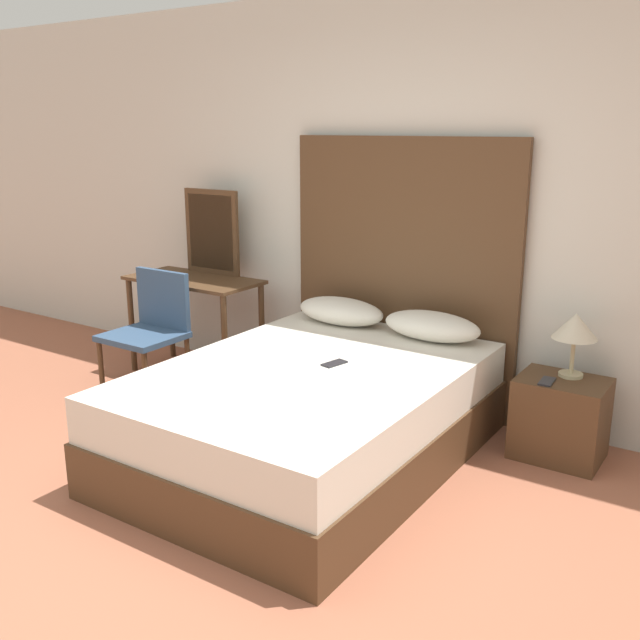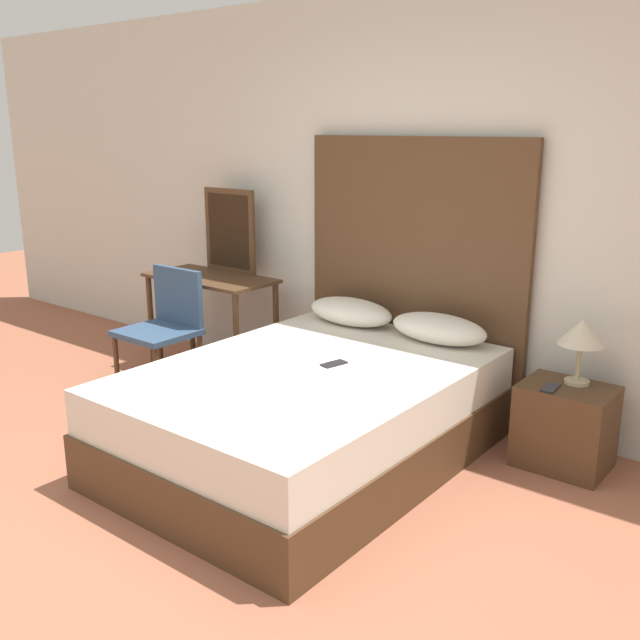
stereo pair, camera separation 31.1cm
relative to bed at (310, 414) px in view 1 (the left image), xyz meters
The scene contains 13 objects.
ground_plane 1.30m from the bed, 87.19° to the right, with size 16.00×16.00×0.00m, color #9E5B42.
wall_back 1.59m from the bed, 86.94° to the left, with size 10.00×0.06×2.70m.
bed is the anchor object (origin of this frame).
headboard 1.25m from the bed, 90.00° to the left, with size 1.61×0.05×1.79m.
pillow_left 0.99m from the bed, 111.25° to the left, with size 0.63×0.31×0.18m.
pillow_right 0.99m from the bed, 68.75° to the left, with size 0.63×0.31×0.18m.
phone_on_bed 0.32m from the bed, 56.37° to the left, with size 0.10×0.16×0.01m.
nightstand 1.43m from the bed, 34.68° to the left, with size 0.49×0.38×0.47m.
table_lamp 1.56m from the bed, 36.73° to the left, with size 0.25×0.25×0.37m.
phone_on_nightstand 1.34m from the bed, 32.91° to the left, with size 0.08×0.15×0.01m.
vanity_desk 1.74m from the bed, 155.05° to the left, with size 1.02×0.50×0.75m.
vanity_mirror 1.97m from the bed, 148.65° to the left, with size 0.51×0.03×0.64m.
chair 1.55m from the bed, behind, with size 0.50×0.46×0.87m.
Camera 1 is at (2.06, -1.81, 1.85)m, focal length 40.00 mm.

